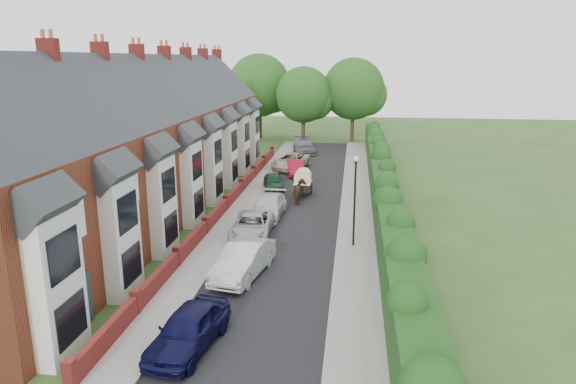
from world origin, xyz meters
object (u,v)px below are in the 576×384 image
object	(u,v)px
car_navy	(189,329)
car_silver_a	(243,260)
car_grey	(304,146)
car_beige	(291,161)
lamppost	(355,190)
car_white	(269,206)
car_red	(295,168)
horse	(300,192)
car_green	(273,182)
car_silver_b	(252,226)
horse_cart	(303,180)

from	to	relation	value
car_navy	car_silver_a	bearing A→B (deg)	93.56
car_silver_a	car_grey	distance (m)	33.54
car_navy	car_beige	world-z (taller)	car_navy
lamppost	car_white	distance (m)	8.00
lamppost	car_red	distance (m)	18.76
horse	car_silver_a	bearing A→B (deg)	79.49
car_grey	lamppost	bearing A→B (deg)	-91.09
car_silver_a	car_white	xyz separation A→B (m)	(-0.38, 9.66, -0.10)
car_navy	car_green	xyz separation A→B (m)	(-0.57, 23.24, -0.11)
lamppost	car_silver_b	size ratio (longest dim) A/B	1.06
car_silver_a	car_beige	size ratio (longest dim) A/B	0.91
car_silver_b	car_beige	size ratio (longest dim) A/B	0.92
car_white	horse	world-z (taller)	horse
lamppost	car_silver_b	xyz separation A→B (m)	(-5.93, 1.00, -2.62)
car_white	car_green	size ratio (longest dim) A/B	1.25
car_silver_a	car_navy	bearing A→B (deg)	-85.00
car_green	horse	distance (m)	4.37
car_beige	car_silver_a	bearing A→B (deg)	-74.69
car_green	car_red	world-z (taller)	car_red
car_green	car_grey	bearing A→B (deg)	74.96
car_green	horse_cart	size ratio (longest dim) A/B	1.31
car_silver_a	car_silver_b	distance (m)	5.64
car_silver_b	car_grey	xyz separation A→B (m)	(0.28, 27.94, 0.09)
lamppost	car_beige	xyz separation A→B (m)	(-6.01, 20.29, -2.56)
car_white	car_beige	distance (m)	15.23
lamppost	horse	bearing A→B (deg)	114.55
car_silver_b	car_red	bearing A→B (deg)	84.71
car_silver_a	car_red	distance (m)	22.40
car_silver_b	car_beige	xyz separation A→B (m)	(-0.09, 19.29, 0.06)
car_silver_a	horse_cart	xyz separation A→B (m)	(1.33, 15.27, 0.41)
car_navy	horse	world-z (taller)	horse
car_white	horse	bearing A→B (deg)	65.81
horse_cart	car_grey	bearing A→B (deg)	95.45
car_white	horse	xyz separation A→B (m)	(1.71, 3.47, 0.14)
lamppost	horse	world-z (taller)	lamppost
car_silver_b	horse_cart	distance (m)	9.89
car_silver_b	car_beige	distance (m)	19.29
car_silver_a	car_white	bearing A→B (deg)	102.49
car_navy	horse	distance (m)	19.75
horse	horse_cart	distance (m)	2.16
car_beige	car_navy	bearing A→B (deg)	-76.15
car_beige	horse_cart	distance (m)	9.86
lamppost	car_green	bearing A→B (deg)	117.85
car_silver_a	horse	size ratio (longest dim) A/B	2.45
car_navy	horse_cart	xyz separation A→B (m)	(1.93, 21.79, 0.45)
car_navy	car_green	bearing A→B (deg)	100.20
car_grey	horse_cart	distance (m)	18.36
car_silver_a	lamppost	bearing A→B (deg)	51.55
car_silver_b	car_white	distance (m)	4.08
car_silver_a	horse_cart	size ratio (longest dim) A/B	1.65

